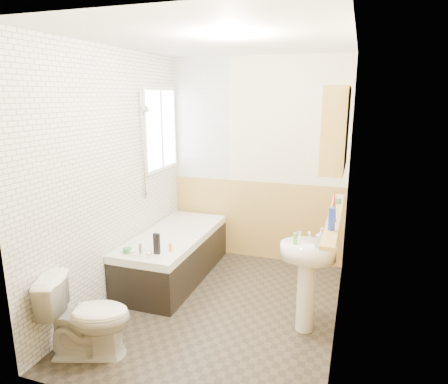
{
  "coord_description": "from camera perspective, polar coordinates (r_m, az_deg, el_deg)",
  "views": [
    {
      "loc": [
        1.18,
        -3.35,
        2.05
      ],
      "look_at": [
        0.0,
        0.15,
        1.15
      ],
      "focal_mm": 32.0,
      "sensor_mm": 36.0,
      "label": 1
    }
  ],
  "objects": [
    {
      "name": "floor",
      "position": [
        4.1,
        -0.7,
        -16.31
      ],
      "size": [
        2.8,
        2.8,
        0.0
      ],
      "primitive_type": "plane",
      "color": "#2E2820",
      "rests_on": "ground"
    },
    {
      "name": "ceiling",
      "position": [
        3.58,
        -0.82,
        20.93
      ],
      "size": [
        2.8,
        2.8,
        0.0
      ],
      "primitive_type": "plane",
      "rotation": [
        3.14,
        0.0,
        0.0
      ],
      "color": "white",
      "rests_on": "ground"
    },
    {
      "name": "wall_back",
      "position": [
        4.97,
        4.66,
        4.38
      ],
      "size": [
        2.2,
        0.02,
        2.5
      ],
      "primitive_type": "cube",
      "color": "#F2EAC7",
      "rests_on": "ground"
    },
    {
      "name": "wall_front",
      "position": [
        2.4,
        -12.03,
        -6.02
      ],
      "size": [
        2.2,
        0.02,
        2.5
      ],
      "primitive_type": "cube",
      "color": "#F2EAC7",
      "rests_on": "ground"
    },
    {
      "name": "wall_left",
      "position": [
        4.13,
        -15.44,
        2.04
      ],
      "size": [
        0.02,
        2.8,
        2.5
      ],
      "primitive_type": "cube",
      "color": "#F2EAC7",
      "rests_on": "ground"
    },
    {
      "name": "wall_right",
      "position": [
        3.44,
        16.96,
        -0.34
      ],
      "size": [
        0.02,
        2.8,
        2.5
      ],
      "primitive_type": "cube",
      "color": "#F2EAC7",
      "rests_on": "ground"
    },
    {
      "name": "wainscot_right",
      "position": [
        3.69,
        15.79,
        -11.69
      ],
      "size": [
        0.01,
        2.8,
        1.0
      ],
      "primitive_type": "cube",
      "color": "tan",
      "rests_on": "wall_right"
    },
    {
      "name": "wainscot_front",
      "position": [
        2.76,
        -10.97,
        -20.69
      ],
      "size": [
        2.2,
        0.01,
        1.0
      ],
      "primitive_type": "cube",
      "color": "tan",
      "rests_on": "wall_front"
    },
    {
      "name": "wainscot_back",
      "position": [
        5.12,
        4.44,
        -3.97
      ],
      "size": [
        2.2,
        0.01,
        1.0
      ],
      "primitive_type": "cube",
      "color": "tan",
      "rests_on": "wall_back"
    },
    {
      "name": "tile_cladding_left",
      "position": [
        4.12,
        -15.18,
        2.03
      ],
      "size": [
        0.01,
        2.8,
        2.5
      ],
      "primitive_type": "cube",
      "color": "white",
      "rests_on": "wall_left"
    },
    {
      "name": "tile_return_back",
      "position": [
        5.11,
        -3.33,
        10.31
      ],
      "size": [
        0.75,
        0.01,
        1.5
      ],
      "primitive_type": "cube",
      "color": "white",
      "rests_on": "wall_back"
    },
    {
      "name": "window",
      "position": [
        4.86,
        -8.99,
        8.81
      ],
      "size": [
        0.03,
        0.79,
        0.99
      ],
      "color": "white",
      "rests_on": "wall_left"
    },
    {
      "name": "bathtub",
      "position": [
        4.67,
        -7.12,
        -8.76
      ],
      "size": [
        0.7,
        1.65,
        0.67
      ],
      "color": "black",
      "rests_on": "floor"
    },
    {
      "name": "shower_riser",
      "position": [
        4.45,
        -11.43,
        7.76
      ],
      "size": [
        0.1,
        0.08,
        1.17
      ],
      "color": "silver",
      "rests_on": "wall_left"
    },
    {
      "name": "toilet",
      "position": [
        3.49,
        -18.95,
        -16.47
      ],
      "size": [
        0.77,
        0.58,
        0.67
      ],
      "primitive_type": "imported",
      "rotation": [
        0.0,
        0.0,
        1.9
      ],
      "color": "white",
      "rests_on": "floor"
    },
    {
      "name": "sink",
      "position": [
        3.59,
        11.77,
        -10.79
      ],
      "size": [
        0.47,
        0.38,
        0.92
      ],
      "rotation": [
        0.0,
        0.0,
        -0.0
      ],
      "color": "white",
      "rests_on": "floor"
    },
    {
      "name": "pine_shelf",
      "position": [
        3.36,
        15.49,
        -3.43
      ],
      "size": [
        0.1,
        1.48,
        0.03
      ],
      "primitive_type": "cube",
      "color": "tan",
      "rests_on": "wall_right"
    },
    {
      "name": "medicine_cabinet",
      "position": [
        3.12,
        15.69,
        8.75
      ],
      "size": [
        0.17,
        0.68,
        0.61
      ],
      "color": "tan",
      "rests_on": "wall_right"
    },
    {
      "name": "foam_can",
      "position": [
        2.96,
        15.14,
        -3.73
      ],
      "size": [
        0.07,
        0.07,
        0.17
      ],
      "primitive_type": "cylinder",
      "rotation": [
        0.0,
        0.0,
        -0.36
      ],
      "color": "#19339E",
      "rests_on": "pine_shelf"
    },
    {
      "name": "green_bottle",
      "position": [
        3.16,
        15.45,
        -1.93
      ],
      "size": [
        0.06,
        0.06,
        0.25
      ],
      "primitive_type": "cone",
      "rotation": [
        0.0,
        0.0,
        0.37
      ],
      "color": "maroon",
      "rests_on": "pine_shelf"
    },
    {
      "name": "black_jar",
      "position": [
        3.72,
        15.89,
        -1.21
      ],
      "size": [
        0.09,
        0.09,
        0.05
      ],
      "primitive_type": "cylinder",
      "rotation": [
        0.0,
        0.0,
        0.43
      ],
      "color": "#388447",
      "rests_on": "pine_shelf"
    },
    {
      "name": "soap_bottle",
      "position": [
        3.42,
        13.7,
        -7.17
      ],
      "size": [
        0.12,
        0.19,
        0.08
      ],
      "primitive_type": "imported",
      "rotation": [
        0.0,
        0.0,
        -0.21
      ],
      "color": "silver",
      "rests_on": "sink"
    },
    {
      "name": "clear_bottle",
      "position": [
        3.46,
        10.14,
        -6.59
      ],
      "size": [
        0.04,
        0.04,
        0.1
      ],
      "primitive_type": "cylinder",
      "rotation": [
        0.0,
        0.0,
        0.21
      ],
      "color": "#59C647",
      "rests_on": "sink"
    },
    {
      "name": "blue_gel",
      "position": [
        3.99,
        -9.6,
        -7.3
      ],
      "size": [
        0.06,
        0.04,
        0.21
      ],
      "primitive_type": "cube",
      "rotation": [
        0.0,
        0.0,
        -0.08
      ],
      "color": "black",
      "rests_on": "bathtub"
    },
    {
      "name": "cream_jar",
      "position": [
        4.1,
        -13.66,
        -8.12
      ],
      "size": [
        0.11,
        0.11,
        0.05
      ],
      "primitive_type": "cylinder",
      "rotation": [
        0.0,
        0.0,
        -0.34
      ],
      "color": "#388447",
      "rests_on": "bathtub"
    },
    {
      "name": "orange_bottle",
      "position": [
        4.05,
        -7.68,
        -7.86
      ],
      "size": [
        0.04,
        0.04,
        0.08
      ],
      "primitive_type": "cylinder",
      "rotation": [
        0.0,
        0.0,
        -0.36
      ],
      "color": "orange",
      "rests_on": "bathtub"
    }
  ]
}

